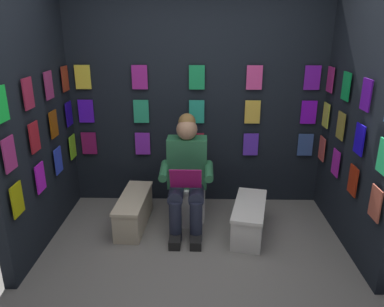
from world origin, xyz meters
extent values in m
plane|color=gray|center=(0.00, 0.00, 0.00)|extent=(30.00, 30.00, 0.00)
cube|color=black|center=(0.00, -1.72, 1.18)|extent=(2.95, 0.10, 2.37)
cube|color=#8E165B|center=(1.24, -1.63, 0.72)|extent=(0.17, 0.01, 0.26)
cube|color=purple|center=(0.62, -1.63, 0.72)|extent=(0.17, 0.01, 0.26)
cube|color=maroon|center=(0.00, -1.63, 0.72)|extent=(0.17, 0.01, 0.26)
cube|color=#5B2CCE|center=(-0.62, -1.63, 0.72)|extent=(0.17, 0.01, 0.26)
cube|color=#345297|center=(-1.24, -1.63, 0.72)|extent=(0.17, 0.01, 0.26)
cube|color=#5215D8|center=(1.24, -1.63, 1.10)|extent=(0.17, 0.01, 0.26)
cube|color=#24A272|center=(0.62, -1.63, 1.10)|extent=(0.17, 0.01, 0.26)
cube|color=teal|center=(0.00, -1.63, 1.10)|extent=(0.17, 0.01, 0.26)
cube|color=yellow|center=(-0.62, -1.63, 1.10)|extent=(0.17, 0.01, 0.26)
cube|color=#800FD8|center=(-1.24, -1.63, 1.10)|extent=(0.17, 0.01, 0.26)
cube|color=yellow|center=(1.24, -1.63, 1.47)|extent=(0.17, 0.01, 0.26)
cube|color=#A2208F|center=(0.62, -1.63, 1.47)|extent=(0.17, 0.01, 0.26)
cube|color=#189653|center=(0.00, -1.63, 1.47)|extent=(0.17, 0.01, 0.26)
cube|color=#E44194|center=(-0.62, -1.63, 1.47)|extent=(0.17, 0.01, 0.26)
cube|color=purple|center=(-1.24, -1.63, 1.47)|extent=(0.17, 0.01, 0.26)
cube|color=black|center=(-1.48, -0.83, 1.18)|extent=(0.10, 1.67, 2.37)
cube|color=#D14C46|center=(-1.39, -1.50, 0.72)|extent=(0.01, 0.17, 0.26)
cube|color=#B721B4|center=(-1.39, -1.06, 0.72)|extent=(0.01, 0.17, 0.26)
cube|color=#A2250F|center=(-1.39, -0.61, 0.72)|extent=(0.01, 0.17, 0.26)
cube|color=#AB4E3B|center=(-1.39, -0.17, 0.72)|extent=(0.01, 0.17, 0.26)
cube|color=#C4D13E|center=(-1.39, -1.50, 1.10)|extent=(0.01, 0.17, 0.26)
cube|color=olive|center=(-1.39, -1.06, 1.10)|extent=(0.01, 0.17, 0.26)
cube|color=#170CD4|center=(-1.39, -0.61, 1.10)|extent=(0.01, 0.17, 0.26)
cube|color=#28CB72|center=(-1.39, -0.17, 1.10)|extent=(0.01, 0.17, 0.26)
cube|color=#A02369|center=(-1.39, -1.50, 1.47)|extent=(0.01, 0.17, 0.26)
cube|color=#0D9140|center=(-1.39, -1.06, 1.47)|extent=(0.01, 0.17, 0.26)
cube|color=#4D0E8F|center=(-1.39, -0.61, 1.47)|extent=(0.01, 0.17, 0.26)
cube|color=black|center=(1.48, -0.83, 1.18)|extent=(0.10, 1.67, 2.37)
cube|color=#B1B00C|center=(1.39, -0.17, 0.72)|extent=(0.01, 0.17, 0.26)
cube|color=#CC1EE7|center=(1.39, -0.61, 0.72)|extent=(0.01, 0.17, 0.26)
cube|color=blue|center=(1.39, -1.06, 0.72)|extent=(0.01, 0.17, 0.26)
cube|color=#88E523|center=(1.39, -1.50, 0.72)|extent=(0.01, 0.17, 0.26)
cube|color=#A42B74|center=(1.39, -0.17, 1.10)|extent=(0.01, 0.17, 0.26)
cube|color=#B11D29|center=(1.39, -0.61, 1.10)|extent=(0.01, 0.17, 0.26)
cube|color=#96480B|center=(1.39, -1.06, 1.10)|extent=(0.01, 0.17, 0.26)
cube|color=#1E0C92|center=(1.39, -1.50, 1.10)|extent=(0.01, 0.17, 0.26)
cube|color=green|center=(1.39, -0.17, 1.47)|extent=(0.01, 0.17, 0.26)
cube|color=#A42444|center=(1.39, -0.61, 1.47)|extent=(0.01, 0.17, 0.26)
cube|color=#9D2D6C|center=(1.39, -1.06, 1.47)|extent=(0.01, 0.17, 0.26)
cube|color=maroon|center=(1.39, -1.50, 1.47)|extent=(0.01, 0.17, 0.26)
cylinder|color=white|center=(0.09, -1.15, 0.20)|extent=(0.38, 0.38, 0.40)
cylinder|color=white|center=(0.09, -1.15, 0.41)|extent=(0.41, 0.41, 0.02)
cube|color=white|center=(0.09, -1.41, 0.58)|extent=(0.38, 0.18, 0.36)
cylinder|color=white|center=(0.09, -1.32, 0.58)|extent=(0.39, 0.07, 0.39)
cube|color=#286B42|center=(0.09, -1.12, 0.68)|extent=(0.40, 0.22, 0.52)
sphere|color=tan|center=(0.09, -1.09, 1.04)|extent=(0.21, 0.21, 0.21)
sphere|color=olive|center=(0.09, -1.12, 1.11)|extent=(0.17, 0.17, 0.17)
cylinder|color=#23283D|center=(-0.01, -0.92, 0.44)|extent=(0.15, 0.40, 0.15)
cylinder|color=#23283D|center=(0.19, -0.93, 0.44)|extent=(0.15, 0.40, 0.15)
cylinder|color=#23283D|center=(-0.01, -0.74, 0.21)|extent=(0.12, 0.12, 0.42)
cylinder|color=#23283D|center=(0.19, -0.75, 0.21)|extent=(0.12, 0.12, 0.42)
cube|color=black|center=(-0.01, -0.68, 0.04)|extent=(0.11, 0.26, 0.09)
cube|color=black|center=(0.19, -0.69, 0.04)|extent=(0.11, 0.26, 0.09)
cylinder|color=#286B42|center=(-0.13, -0.94, 0.66)|extent=(0.09, 0.31, 0.13)
cylinder|color=#286B42|center=(0.31, -0.95, 0.66)|extent=(0.09, 0.31, 0.13)
cube|color=#A21564|center=(0.09, -0.78, 0.64)|extent=(0.30, 0.13, 0.23)
cube|color=beige|center=(0.65, -1.04, 0.15)|extent=(0.29, 0.78, 0.30)
cube|color=beige|center=(0.65, -1.04, 0.32)|extent=(0.31, 0.81, 0.03)
cube|color=white|center=(-0.54, -0.88, 0.15)|extent=(0.42, 0.76, 0.31)
cube|color=white|center=(-0.54, -0.88, 0.32)|extent=(0.45, 0.79, 0.03)
camera|label=1|loc=(-0.04, 2.42, 2.02)|focal=34.66mm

